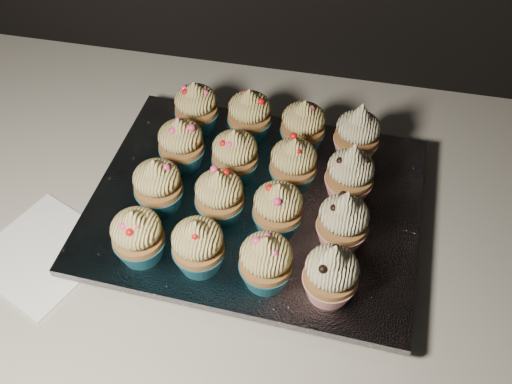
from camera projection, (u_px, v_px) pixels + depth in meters
cabinet at (215, 340)px, 1.17m from camera, size 2.40×0.60×0.86m
worktop at (198, 200)px, 0.83m from camera, size 2.44×0.64×0.04m
napkin at (44, 253)px, 0.74m from camera, size 0.19×0.19×0.00m
baking_tray at (256, 211)px, 0.78m from camera, size 0.41×0.32×0.02m
foil_lining at (256, 203)px, 0.76m from camera, size 0.44×0.35×0.01m
cupcake_0 at (138, 236)px, 0.67m from camera, size 0.06×0.06×0.08m
cupcake_1 at (198, 246)px, 0.66m from camera, size 0.06×0.06×0.08m
cupcake_2 at (266, 261)px, 0.65m from camera, size 0.06×0.06×0.08m
cupcake_3 at (331, 274)px, 0.64m from camera, size 0.06×0.06×0.10m
cupcake_4 at (158, 186)px, 0.72m from camera, size 0.06×0.06×0.08m
cupcake_5 at (220, 197)px, 0.71m from camera, size 0.06×0.06×0.08m
cupcake_6 at (278, 209)px, 0.70m from camera, size 0.06×0.06×0.08m
cupcake_7 at (343, 221)px, 0.68m from camera, size 0.06×0.06×0.10m
cupcake_8 at (181, 144)px, 0.77m from camera, size 0.06×0.06×0.08m
cupcake_9 at (235, 156)px, 0.76m from camera, size 0.06×0.06×0.08m
cupcake_10 at (293, 164)px, 0.75m from camera, size 0.06×0.06×0.08m
cupcake_11 at (350, 174)px, 0.73m from camera, size 0.06×0.06×0.10m
cupcake_12 at (196, 108)px, 0.82m from camera, size 0.06×0.06×0.08m
cupcake_13 at (249, 115)px, 0.81m from camera, size 0.06×0.06×0.08m
cupcake_14 at (303, 126)px, 0.80m from camera, size 0.06×0.06×0.08m
cupcake_15 at (357, 134)px, 0.78m from camera, size 0.06×0.06×0.10m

